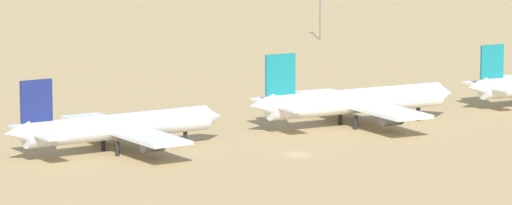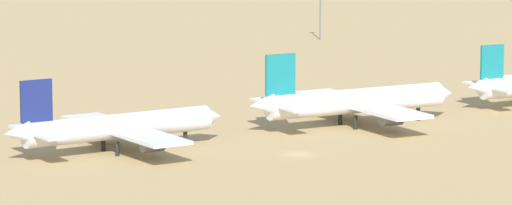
{
  "view_description": "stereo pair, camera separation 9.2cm",
  "coord_description": "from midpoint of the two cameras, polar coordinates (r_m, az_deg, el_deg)",
  "views": [
    {
      "loc": [
        -141.05,
        -201.2,
        47.15
      ],
      "look_at": [
        3.26,
        17.33,
        6.0
      ],
      "focal_mm": 107.9,
      "sensor_mm": 36.0,
      "label": 1
    },
    {
      "loc": [
        -140.98,
        -201.25,
        47.15
      ],
      "look_at": [
        3.26,
        17.33,
        6.0
      ],
      "focal_mm": 107.9,
      "sensor_mm": 36.0,
      "label": 2
    }
  ],
  "objects": [
    {
      "name": "ground",
      "position": [
        250.2,
        1.55,
        -1.94
      ],
      "size": [
        4000.0,
        4000.0,
        0.0
      ],
      "primitive_type": "plane",
      "color": "tan"
    },
    {
      "name": "light_pole_mid",
      "position": [
        410.39,
        2.38,
        3.47
      ],
      "size": [
        1.8,
        0.5,
        13.95
      ],
      "color": "#59595E",
      "rests_on": "ground"
    },
    {
      "name": "parked_jet_teal_4",
      "position": [
        276.05,
        3.64,
        0.04
      ],
      "size": [
        42.49,
        35.92,
        14.03
      ],
      "rotation": [
        0.0,
        0.0,
        -0.1
      ],
      "color": "white",
      "rests_on": "ground"
    },
    {
      "name": "parked_jet_navy_3",
      "position": [
        251.8,
        -5.21,
        -0.9
      ],
      "size": [
        39.68,
        33.22,
        13.14
      ],
      "rotation": [
        0.0,
        0.0,
        -0.02
      ],
      "color": "silver",
      "rests_on": "ground"
    }
  ]
}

